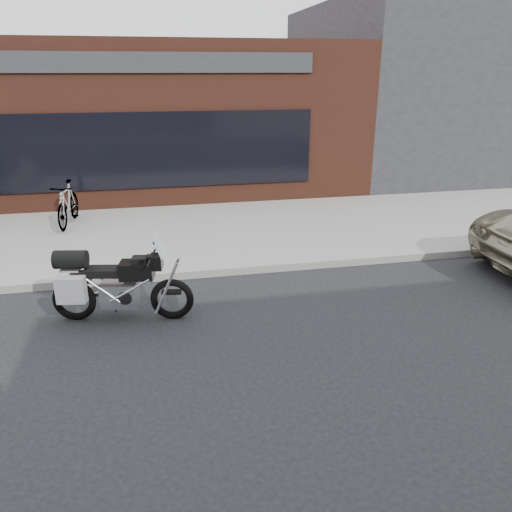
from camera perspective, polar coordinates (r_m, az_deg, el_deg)
The scene contains 6 objects.
ground at distance 6.22m, azimuth 3.82°, elevation -16.35°, with size 120.00×120.00×0.00m, color black.
near_sidewalk at distance 12.41m, azimuth -4.76°, elevation 3.34°, with size 44.00×6.00×0.15m, color gray.
storefront at distance 18.83m, azimuth -14.07°, elevation 15.45°, with size 14.00×10.07×4.50m.
neighbour_building at distance 21.98m, azimuth 20.47°, elevation 17.43°, with size 10.00×10.00×6.00m, color #252529.
motorcycle at distance 8.05m, azimuth -16.15°, elevation -3.17°, with size 2.20×0.77×1.40m.
bicycle_rear at distance 12.98m, azimuth -20.73°, elevation 5.61°, with size 0.50×1.76×1.06m, color gray.
Camera 1 is at (-1.40, -4.78, 3.73)m, focal length 35.00 mm.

